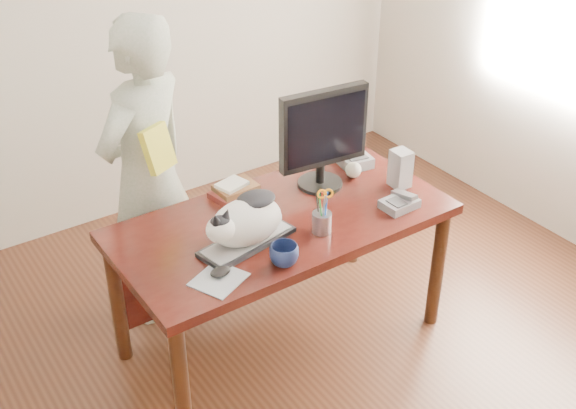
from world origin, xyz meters
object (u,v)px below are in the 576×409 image
Objects in this scene: speaker at (400,168)px; baseball at (353,170)px; pen_cup at (322,220)px; keyboard at (247,241)px; monitor at (323,134)px; book_stack at (234,190)px; coffee_mug at (284,255)px; person at (147,175)px; mouse at (220,272)px; calculator at (353,158)px; phone at (400,203)px; cat at (244,221)px; desk at (273,236)px.

baseball is (-0.14, 0.20, -0.06)m from speaker.
keyboard is at bearing 162.30° from pen_cup.
monitor reaches higher than book_stack.
book_stack reaches higher than keyboard.
person reaches higher than coffee_mug.
mouse is 0.86× the size of coffee_mug.
calculator is at bearing 52.90° from baseball.
coffee_mug is at bearing -134.22° from monitor.
mouse is at bearing -157.80° from keyboard.
baseball is at bearing 35.87° from pen_cup.
person is (-1.07, 0.69, -0.02)m from speaker.
pen_cup is 0.44m from phone.
phone reaches higher than calculator.
coffee_mug is 0.94m from person.
coffee_mug is (0.07, -0.22, -0.08)m from cat.
phone is 0.22m from speaker.
person is at bearing 169.62° from calculator.
pen_cup is 0.98× the size of calculator.
person reaches higher than monitor.
monitor is at bearing 122.48° from person.
pen_cup is at bearing -165.51° from speaker.
pen_cup is (-0.25, -0.33, -0.23)m from monitor.
monitor reaches higher than speaker.
baseball is 0.05× the size of person.
speaker is at bearing -13.54° from desk.
cat is 1.96× the size of pen_cup.
mouse is at bearing -147.12° from calculator.
calculator is (0.53, 0.44, -0.03)m from pen_cup.
coffee_mug is 0.98m from calculator.
coffee_mug is (-0.20, -0.39, 0.20)m from desk.
coffee_mug is at bearing -107.88° from book_stack.
phone is at bearing -21.65° from keyboard.
person is at bearing 128.56° from book_stack.
speaker reaches higher than mouse.
mouse is at bearing 177.41° from phone.
desk is 0.56m from monitor.
book_stack is at bearing 111.25° from desk.
person reaches higher than baseball.
calculator is (0.81, 0.55, -0.02)m from coffee_mug.
coffee_mug is (0.05, -0.22, 0.04)m from keyboard.
phone reaches higher than keyboard.
book_stack is at bearing 56.25° from keyboard.
desk is 3.34× the size of keyboard.
calculator is (-0.05, 0.32, -0.07)m from speaker.
coffee_mug reaches higher than desk.
keyboard is 0.93m from calculator.
monitor is 4.83× the size of mouse.
book_stack is (0.18, 0.39, -0.09)m from cat.
phone is (0.19, -0.37, -0.27)m from monitor.
baseball is at bearing 4.43° from desk.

